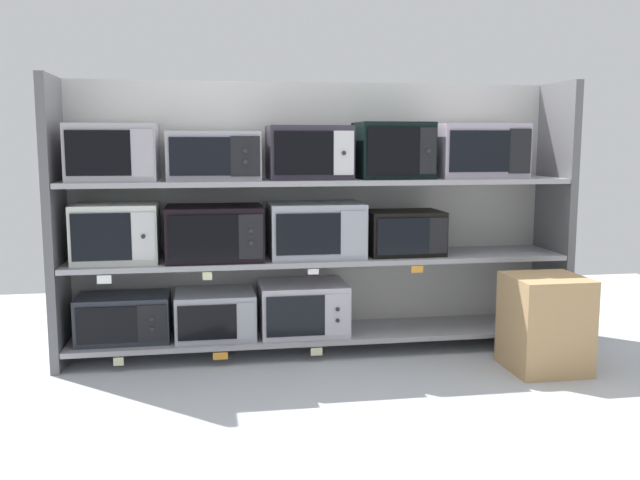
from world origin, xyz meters
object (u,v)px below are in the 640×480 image
Objects in this scene: microwave_0 at (124,318)px; microwave_7 at (114,152)px; microwave_3 at (116,233)px; microwave_2 at (303,308)px; microwave_4 at (215,233)px; microwave_8 at (214,156)px; microwave_9 at (309,153)px; microwave_11 at (477,151)px; microwave_10 at (393,151)px; microwave_6 at (404,233)px; microwave_5 at (315,230)px; shipping_carton at (545,323)px; microwave_1 at (215,314)px.

microwave_7 reaches higher than microwave_0.
microwave_3 is (-0.02, -0.00, 0.50)m from microwave_0.
microwave_4 is at bearing -179.98° from microwave_2.
microwave_4 is at bearing -176.47° from microwave_8.
microwave_9 is (1.11, -0.00, 0.96)m from microwave_0.
microwave_10 is at bearing -179.96° from microwave_11.
microwave_4 is at bearing 180.00° from microwave_10.
microwave_11 reaches higher than microwave_7.
microwave_7 reaches higher than microwave_6.
microwave_5 is 1.04× the size of microwave_11.
microwave_4 is 1.97m from shipping_carton.
microwave_4 is 1.04× the size of microwave_11.
microwave_4 is (0.01, -0.00, 0.49)m from microwave_1.
microwave_3 is 0.86× the size of microwave_4.
microwave_8 is (0.57, 0.00, 0.44)m from microwave_3.
microwave_11 is at bearing 109.85° from shipping_carton.
microwave_2 is 1.07× the size of microwave_9.
microwave_11 reaches higher than microwave_9.
microwave_0 is at bearing 180.00° from microwave_9.
microwave_7 is (0.00, 0.00, 0.46)m from microwave_3.
microwave_8 is 1.09× the size of microwave_9.
microwave_2 is 0.78m from microwave_6.
microwave_8 is (-0.60, -0.00, 0.45)m from microwave_5.
microwave_1 is at bearing 179.72° from microwave_8.
microwave_3 reaches higher than microwave_5.
microwave_0 is 1.09m from microwave_8.
microwave_6 reaches higher than microwave_0.
microwave_9 is at bearing -179.63° from microwave_5.
microwave_1 is (0.53, 0.00, 0.00)m from microwave_0.
microwave_1 is 0.53m from microwave_2.
microwave_3 is 0.89× the size of microwave_11.
microwave_6 is 1.79m from microwave_7.
microwave_2 is 1.09× the size of microwave_3.
microwave_1 is at bearing 0.00° from microwave_7.
microwave_2 is at bearing -0.01° from microwave_1.
microwave_7 is at bearing -180.00° from microwave_11.
microwave_0 is 1.08× the size of microwave_7.
microwave_3 reaches higher than microwave_0.
microwave_3 reaches higher than microwave_2.
microwave_7 is at bearing 166.67° from shipping_carton.
microwave_10 is (-0.08, -0.00, 0.50)m from microwave_6.
microwave_10 is at bearing -0.01° from microwave_0.
microwave_4 is 0.45m from microwave_8.
microwave_3 is 0.56m from microwave_4.
microwave_5 is at bearing 0.37° from microwave_9.
microwave_0 is 0.98× the size of microwave_11.
microwave_3 is at bearing -179.99° from microwave_11.
microwave_11 is at bearing 0.01° from microwave_2.
microwave_2 is 0.98× the size of shipping_carton.
shipping_carton is at bearing -13.33° from microwave_7.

